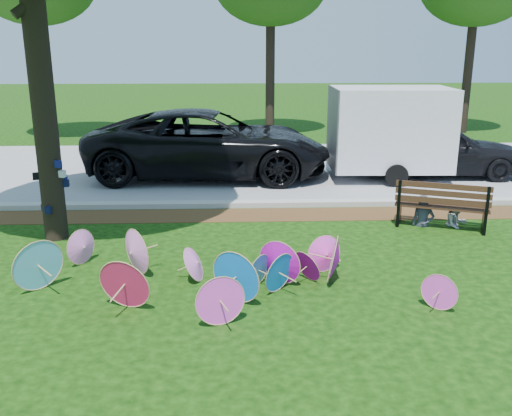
{
  "coord_description": "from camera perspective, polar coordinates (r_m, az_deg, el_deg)",
  "views": [
    {
      "loc": [
        0.13,
        -7.47,
        3.69
      ],
      "look_at": [
        0.5,
        2.0,
        0.9
      ],
      "focal_mm": 40.0,
      "sensor_mm": 36.0,
      "label": 1
    }
  ],
  "objects": [
    {
      "name": "parasol_pile",
      "position": [
        8.76,
        -4.59,
        -5.97
      ],
      "size": [
        6.55,
        2.69,
        0.84
      ],
      "color": "#FF48DA",
      "rests_on": "ground"
    },
    {
      "name": "person_left",
      "position": [
        12.13,
        16.53,
        1.1
      ],
      "size": [
        0.53,
        0.42,
        1.26
      ],
      "primitive_type": "imported",
      "rotation": [
        0.0,
        0.0,
        -0.28
      ],
      "color": "#383D4C",
      "rests_on": "ground"
    },
    {
      "name": "black_van",
      "position": [
        16.02,
        -4.73,
        6.42
      ],
      "size": [
        6.83,
        3.38,
        1.86
      ],
      "primitive_type": "imported",
      "rotation": [
        0.0,
        0.0,
        1.53
      ],
      "color": "black",
      "rests_on": "ground"
    },
    {
      "name": "park_bench",
      "position": [
        12.23,
        18.1,
        0.4
      ],
      "size": [
        2.0,
        1.34,
        0.98
      ],
      "primitive_type": null,
      "rotation": [
        0.0,
        0.0,
        -0.37
      ],
      "color": "black",
      "rests_on": "ground"
    },
    {
      "name": "curb",
      "position": [
        13.18,
        -2.71,
        0.39
      ],
      "size": [
        90.0,
        0.3,
        0.12
      ],
      "primitive_type": "cube",
      "color": "#B7B5AD",
      "rests_on": "ground"
    },
    {
      "name": "ground",
      "position": [
        8.33,
        -2.95,
        -9.9
      ],
      "size": [
        90.0,
        90.0,
        0.0
      ],
      "primitive_type": "plane",
      "color": "black",
      "rests_on": "ground"
    },
    {
      "name": "cargo_trailer",
      "position": [
        16.1,
        13.28,
        7.76
      ],
      "size": [
        3.18,
        2.07,
        2.78
      ],
      "primitive_type": "cube",
      "rotation": [
        0.0,
        0.0,
        -0.03
      ],
      "color": "silver",
      "rests_on": "ground"
    },
    {
      "name": "person_right",
      "position": [
        12.39,
        19.57,
        0.71
      ],
      "size": [
        0.63,
        0.55,
        1.08
      ],
      "primitive_type": "imported",
      "rotation": [
        0.0,
        0.0,
        0.33
      ],
      "color": "#B9B9C3",
      "rests_on": "ground"
    },
    {
      "name": "street",
      "position": [
        17.22,
        -2.62,
        4.02
      ],
      "size": [
        90.0,
        8.0,
        0.01
      ],
      "primitive_type": "cube",
      "color": "gray",
      "rests_on": "ground"
    },
    {
      "name": "dark_pickup",
      "position": [
        16.89,
        17.55,
        5.76
      ],
      "size": [
        4.77,
        2.17,
        1.59
      ],
      "primitive_type": "imported",
      "rotation": [
        0.0,
        0.0,
        1.51
      ],
      "color": "black",
      "rests_on": "ground"
    },
    {
      "name": "mulch_strip",
      "position": [
        12.52,
        -2.73,
        -0.73
      ],
      "size": [
        90.0,
        1.0,
        0.01
      ],
      "primitive_type": "cube",
      "color": "#472D16",
      "rests_on": "ground"
    }
  ]
}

